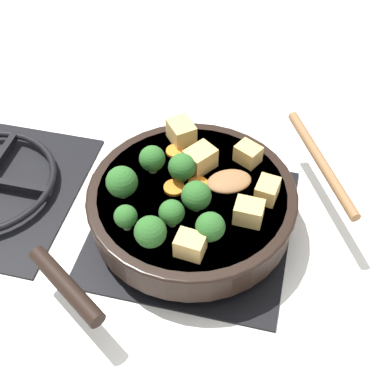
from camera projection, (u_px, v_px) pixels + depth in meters
The scene contains 21 objects.
ground_plane at pixel (192, 226), 0.86m from camera, with size 2.40×2.40×0.00m, color white.
front_burner_grate at pixel (192, 221), 0.85m from camera, with size 0.31×0.31×0.03m.
skillet_pan at pixel (191, 203), 0.81m from camera, with size 0.40×0.35×0.06m.
wooden_spoon at pixel (282, 170), 0.82m from camera, with size 0.22×0.24×0.02m.
tofu_cube_center_large at pixel (248, 154), 0.83m from camera, with size 0.04×0.03×0.03m, color tan.
tofu_cube_near_handle at pixel (190, 245), 0.71m from camera, with size 0.04×0.03×0.03m, color tan.
tofu_cube_east_chunk at pixel (267, 190), 0.78m from camera, with size 0.04×0.03×0.03m, color tan.
tofu_cube_west_chunk at pixel (249, 212), 0.75m from camera, with size 0.04×0.03×0.03m, color tan.
tofu_cube_back_piece at pixel (201, 159), 0.82m from camera, with size 0.04×0.04×0.04m, color tan.
tofu_cube_front_piece at pixel (181, 132), 0.86m from camera, with size 0.04×0.04×0.04m, color tan.
broccoli_floret_near_spoon at pixel (210, 227), 0.72m from camera, with size 0.04×0.04×0.05m.
broccoli_floret_center_top at pixel (196, 196), 0.75m from camera, with size 0.04×0.04×0.05m.
broccoli_floret_east_rim at pixel (126, 217), 0.73m from camera, with size 0.03×0.03×0.04m.
broccoli_floret_west_rim at pixel (182, 167), 0.79m from camera, with size 0.04×0.04×0.05m.
broccoli_floret_north_edge at pixel (172, 213), 0.74m from camera, with size 0.04×0.04×0.04m.
broccoli_floret_south_cluster at pixel (122, 182), 0.77m from camera, with size 0.05×0.05×0.05m.
broccoli_floret_mid_floret at pixel (152, 159), 0.81m from camera, with size 0.04×0.04×0.05m.
broccoli_floret_small_inner at pixel (150, 232), 0.71m from camera, with size 0.04×0.04×0.05m.
carrot_slice_orange_thin at pixel (198, 185), 0.80m from camera, with size 0.03×0.03×0.01m, color orange.
carrot_slice_near_center at pixel (175, 151), 0.85m from camera, with size 0.03×0.03×0.01m, color orange.
carrot_slice_edge_slice at pixel (174, 188), 0.80m from camera, with size 0.03×0.03×0.01m, color orange.
Camera 1 is at (-0.52, -0.12, 0.68)m, focal length 50.00 mm.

